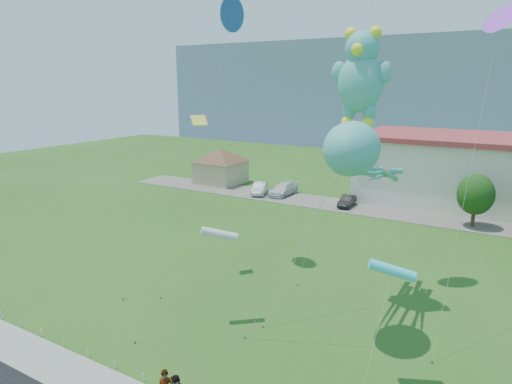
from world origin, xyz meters
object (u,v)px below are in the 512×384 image
pavilion (220,163)px  parked_car_black (347,201)px  octopus_kite (359,160)px  parked_car_silver (260,188)px  parked_car_white (283,189)px  teddy_bear_kite (361,76)px

pavilion → parked_car_black: pavilion is taller
parked_car_black → octopus_kite: bearing=-73.7°
parked_car_silver → octopus_kite: bearing=-69.3°
pavilion → parked_car_white: size_ratio=1.75×
pavilion → parked_car_silver: size_ratio=2.00×
pavilion → parked_car_silver: bearing=-20.0°
parked_car_white → teddy_bear_kite: size_ratio=0.30×
parked_car_white → octopus_kite: size_ratio=0.43×
parked_car_silver → parked_car_black: bearing=-19.7°
octopus_kite → teddy_bear_kite: teddy_bear_kite is taller
parked_car_silver → teddy_bear_kite: teddy_bear_kite is taller
pavilion → teddy_bear_kite: teddy_bear_kite is taller
parked_car_silver → parked_car_white: 3.10m
parked_car_white → parked_car_black: (9.04, -1.15, -0.13)m
pavilion → parked_car_black: (20.37, -3.16, -2.33)m
octopus_kite → teddy_bear_kite: bearing=110.7°
parked_car_silver → parked_car_white: bearing=0.6°
teddy_bear_kite → octopus_kite: bearing=-69.3°
parked_car_silver → octopus_kite: octopus_kite is taller
parked_car_black → parked_car_silver: bearing=175.5°
pavilion → parked_car_white: pavilion is taller
pavilion → parked_car_silver: pavilion is taller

